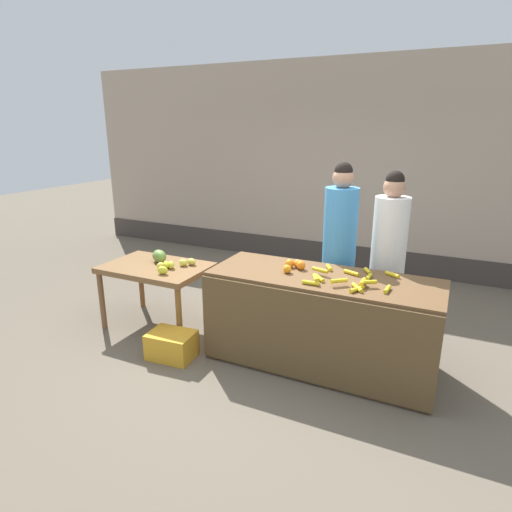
{
  "coord_description": "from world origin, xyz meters",
  "views": [
    {
      "loc": [
        1.56,
        -3.57,
        2.19
      ],
      "look_at": [
        -0.21,
        0.15,
        0.93
      ],
      "focal_mm": 30.06,
      "sensor_mm": 36.0,
      "label": 1
    }
  ],
  "objects_px": {
    "vendor_woman_white_shirt": "(388,260)",
    "produce_sack": "(252,291)",
    "produce_crate": "(172,345)",
    "vendor_woman_blue_shirt": "(339,252)"
  },
  "relations": [
    {
      "from": "produce_sack",
      "to": "produce_crate",
      "type": "bearing_deg",
      "value": -101.4
    },
    {
      "from": "vendor_woman_blue_shirt",
      "to": "vendor_woman_white_shirt",
      "type": "xyz_separation_m",
      "value": [
        0.48,
        0.07,
        -0.04
      ]
    },
    {
      "from": "vendor_woman_blue_shirt",
      "to": "produce_crate",
      "type": "bearing_deg",
      "value": -138.51
    },
    {
      "from": "vendor_woman_blue_shirt",
      "to": "produce_crate",
      "type": "height_order",
      "value": "vendor_woman_blue_shirt"
    },
    {
      "from": "vendor_woman_white_shirt",
      "to": "produce_crate",
      "type": "distance_m",
      "value": 2.31
    },
    {
      "from": "vendor_woman_white_shirt",
      "to": "vendor_woman_blue_shirt",
      "type": "bearing_deg",
      "value": -172.1
    },
    {
      "from": "vendor_woman_white_shirt",
      "to": "produce_sack",
      "type": "xyz_separation_m",
      "value": [
        -1.54,
        0.05,
        -0.62
      ]
    },
    {
      "from": "produce_crate",
      "to": "produce_sack",
      "type": "height_order",
      "value": "produce_sack"
    },
    {
      "from": "produce_sack",
      "to": "vendor_woman_blue_shirt",
      "type": "bearing_deg",
      "value": -6.35
    },
    {
      "from": "vendor_woman_white_shirt",
      "to": "produce_sack",
      "type": "distance_m",
      "value": 1.66
    }
  ]
}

